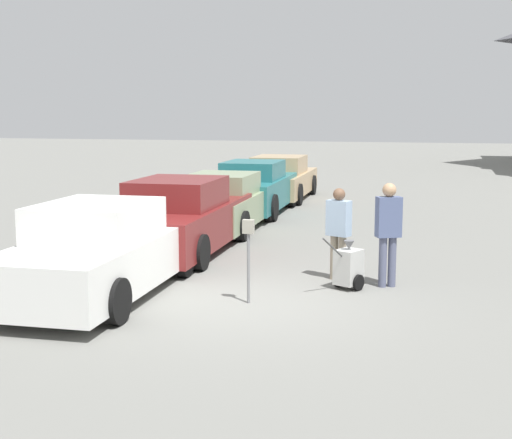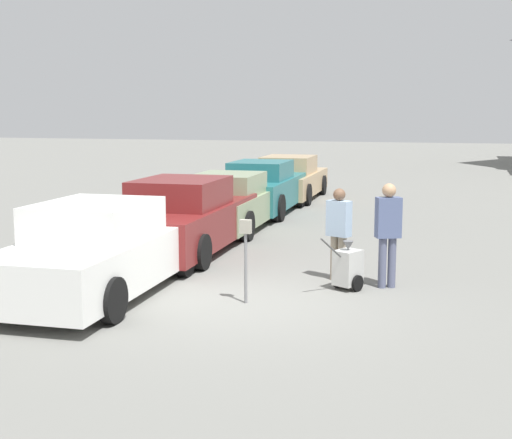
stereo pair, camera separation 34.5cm
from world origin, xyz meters
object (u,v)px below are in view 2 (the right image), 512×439
object	(u,v)px
parked_car_maroon	(184,218)
person_worker	(339,228)
equipment_cart	(348,267)
person_supervisor	(388,228)
parked_car_teal	(262,189)
parked_car_sage	(229,203)
parking_meter	(246,245)
parked_car_tan	(290,179)
parked_car_white	(101,252)

from	to	relation	value
parked_car_maroon	person_worker	size ratio (longest dim) A/B	3.11
parked_car_maroon	equipment_cart	size ratio (longest dim) A/B	5.21
person_worker	person_supervisor	world-z (taller)	person_supervisor
parked_car_teal	parked_car_sage	bearing A→B (deg)	-91.58
person_supervisor	parking_meter	bearing A→B (deg)	14.20
parked_car_sage	person_supervisor	distance (m)	6.80
parked_car_teal	person_supervisor	bearing A→B (deg)	-62.66
parked_car_sage	parked_car_teal	bearing A→B (deg)	88.42
parked_car_teal	parked_car_tan	bearing A→B (deg)	88.41
parked_car_teal	person_worker	size ratio (longest dim) A/B	2.93
parked_car_sage	parking_meter	size ratio (longest dim) A/B	3.60
parking_meter	person_supervisor	distance (m)	2.63
parked_car_sage	person_worker	size ratio (longest dim) A/B	2.90
parked_car_teal	parking_meter	size ratio (longest dim) A/B	3.65
parked_car_white	parked_car_sage	size ratio (longest dim) A/B	1.02
parked_car_tan	person_worker	size ratio (longest dim) A/B	3.00
parked_car_tan	person_supervisor	xyz separation A→B (m)	(4.53, -11.72, 0.35)
parked_car_white	parked_car_tan	distance (m)	13.49
equipment_cart	parked_car_maroon	bearing A→B (deg)	177.05
parked_car_maroon	person_worker	world-z (taller)	person_worker
parked_car_white	person_supervisor	distance (m)	4.87
parked_car_maroon	person_worker	distance (m)	3.98
person_supervisor	parked_car_teal	bearing A→B (deg)	-85.36
parked_car_maroon	person_worker	bearing A→B (deg)	-25.78
equipment_cart	parked_car_white	bearing A→B (deg)	-132.45
parked_car_sage	person_supervisor	xyz separation A→B (m)	(4.53, -5.06, 0.36)
parked_car_tan	parking_meter	bearing A→B (deg)	-81.10
parked_car_teal	parked_car_tan	world-z (taller)	parked_car_teal
parked_car_tan	parking_meter	distance (m)	13.58
parked_car_tan	equipment_cart	world-z (taller)	parked_car_tan
parked_car_white	parked_car_teal	size ratio (longest dim) A/B	1.01
parked_car_teal	equipment_cart	bearing A→B (deg)	-67.00
parked_car_maroon	person_supervisor	world-z (taller)	person_supervisor
parked_car_sage	equipment_cart	world-z (taller)	parked_car_sage
parked_car_sage	parking_meter	bearing A→B (deg)	-71.32
parked_car_sage	person_worker	bearing A→B (deg)	-54.30
parked_car_white	person_worker	xyz separation A→B (m)	(3.63, 2.08, 0.23)
parked_car_white	equipment_cart	world-z (taller)	parked_car_white
person_worker	parking_meter	bearing A→B (deg)	82.53
parking_meter	person_supervisor	bearing A→B (deg)	38.49
parked_car_tan	person_supervisor	world-z (taller)	person_supervisor
parked_car_maroon	parked_car_teal	world-z (taller)	parked_car_maroon
parked_car_white	equipment_cart	xyz separation A→B (m)	(3.89, 1.45, -0.33)
parked_car_maroon	parking_meter	bearing A→B (deg)	-56.84
parked_car_teal	parking_meter	world-z (taller)	parked_car_teal
parked_car_sage	parked_car_white	bearing A→B (deg)	-91.59
parked_car_maroon	parked_car_sage	world-z (taller)	parked_car_maroon
parked_car_sage	equipment_cart	xyz separation A→B (m)	(3.89, -5.38, -0.29)
parked_car_white	parking_meter	bearing A→B (deg)	1.70
parked_car_maroon	equipment_cart	bearing A→B (deg)	-31.62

